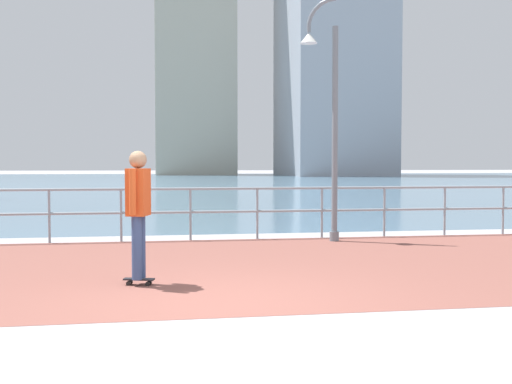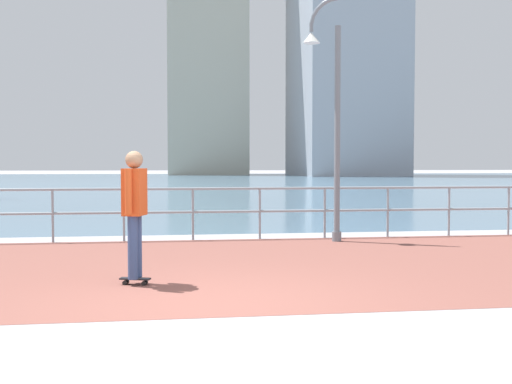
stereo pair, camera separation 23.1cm
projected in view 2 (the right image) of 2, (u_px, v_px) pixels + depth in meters
ground at (175, 185)px, 46.48m from camera, size 220.00×220.00×0.00m
brick_paving at (201, 266)px, 9.57m from camera, size 28.00×6.55×0.01m
harbor_water at (174, 181)px, 57.32m from camera, size 180.00×88.00×0.00m
waterfront_railing at (193, 204)px, 12.77m from camera, size 25.25×0.06×1.10m
lamppost at (329, 107)px, 12.54m from camera, size 0.77×0.50×4.95m
skateboarder at (135, 204)px, 8.02m from camera, size 0.41×0.55×1.75m
tower_concrete at (206, 35)px, 93.74m from camera, size 11.63×13.64×44.11m
tower_brick at (345, 24)px, 85.87m from camera, size 13.28×17.82×43.67m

